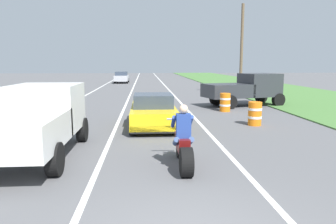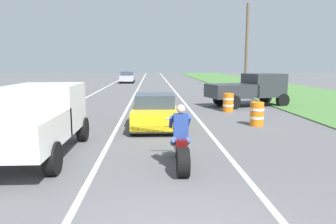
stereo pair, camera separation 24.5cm
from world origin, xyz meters
name	(u,v)px [view 2 (the right image)]	position (x,y,z in m)	size (l,w,h in m)	color
lane_stripe_left_solid	(85,98)	(-5.40, 20.00, 0.00)	(0.14, 120.00, 0.01)	white
lane_stripe_right_solid	(180,98)	(1.80, 20.00, 0.00)	(0.14, 120.00, 0.01)	white
lane_stripe_centre_dashed	(133,98)	(-1.80, 20.00, 0.00)	(0.14, 120.00, 0.01)	white
grass_verge_right	(310,97)	(11.92, 20.00, 0.03)	(10.00, 120.00, 0.06)	#477538
motorcycle_with_rider	(181,145)	(0.34, 3.58, 0.59)	(0.70, 2.21, 1.62)	black
sports_car_yellow	(155,111)	(-0.25, 9.00, 0.63)	(1.84, 4.30, 1.37)	yellow
pickup_truck_left_lane_white	(37,118)	(-3.59, 4.88, 1.11)	(2.02, 4.80, 1.98)	silver
pickup_truck_right_shoulder_dark_grey	(250,88)	(5.64, 15.04, 1.11)	(5.14, 3.14, 1.98)	#2D3035
utility_pole_roadside	(247,50)	(7.43, 22.13, 3.69)	(0.24, 0.24, 7.38)	brown
construction_barrel_nearest	(257,114)	(4.05, 8.92, 0.50)	(0.58, 0.58, 1.00)	orange
construction_barrel_mid	(228,102)	(3.78, 12.87, 0.50)	(0.58, 0.58, 1.00)	orange
distant_car_far_ahead	(127,77)	(-3.59, 38.60, 0.77)	(1.80, 4.00, 1.50)	#B2B2B7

